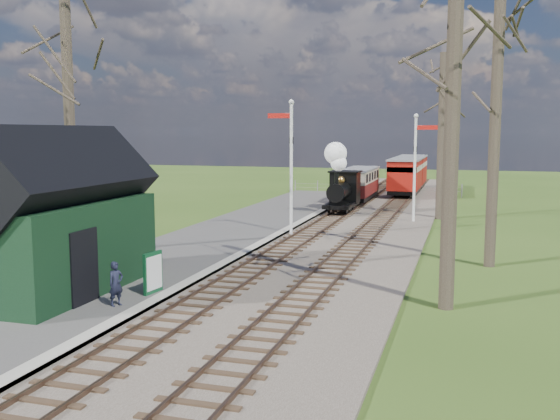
% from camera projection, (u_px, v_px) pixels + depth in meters
% --- Properties ---
extents(ground, '(140.00, 140.00, 0.00)m').
position_uv_depth(ground, '(118.00, 360.00, 13.15)').
color(ground, '#344F18').
rests_on(ground, ground).
extents(distant_hills, '(114.40, 48.00, 22.02)m').
position_uv_depth(distant_hills, '(415.00, 305.00, 75.93)').
color(distant_hills, '#385B23').
rests_on(distant_hills, ground).
extents(ballast_bed, '(8.00, 60.00, 0.10)m').
position_uv_depth(ballast_bed, '(357.00, 220.00, 33.67)').
color(ballast_bed, brown).
rests_on(ballast_bed, ground).
extents(track_near, '(1.60, 60.00, 0.15)m').
position_uv_depth(track_near, '(333.00, 218.00, 34.04)').
color(track_near, brown).
rests_on(track_near, ground).
extents(track_far, '(1.60, 60.00, 0.15)m').
position_uv_depth(track_far, '(381.00, 220.00, 33.29)').
color(track_far, brown).
rests_on(track_far, ground).
extents(platform, '(5.00, 44.00, 0.20)m').
position_uv_depth(platform, '(218.00, 239.00, 27.44)').
color(platform, '#474442').
rests_on(platform, ground).
extents(coping_strip, '(0.40, 44.00, 0.21)m').
position_uv_depth(coping_strip, '(267.00, 241.00, 26.78)').
color(coping_strip, '#B2AD9E').
rests_on(coping_strip, ground).
extents(station_shed, '(3.25, 6.30, 4.78)m').
position_uv_depth(station_shed, '(58.00, 220.00, 17.89)').
color(station_shed, black).
rests_on(station_shed, platform).
extents(semaphore_near, '(1.22, 0.24, 6.22)m').
position_uv_depth(semaphore_near, '(290.00, 158.00, 28.12)').
color(semaphore_near, silver).
rests_on(semaphore_near, ground).
extents(semaphore_far, '(1.22, 0.24, 5.72)m').
position_uv_depth(semaphore_far, '(416.00, 159.00, 32.38)').
color(semaphore_far, silver).
rests_on(semaphore_far, ground).
extents(bare_trees, '(15.51, 22.39, 12.00)m').
position_uv_depth(bare_trees, '(302.00, 120.00, 21.71)').
color(bare_trees, '#382D23').
rests_on(bare_trees, ground).
extents(fence_line, '(12.60, 0.08, 1.00)m').
position_uv_depth(fence_line, '(375.00, 188.00, 47.20)').
color(fence_line, slate).
rests_on(fence_line, ground).
extents(locomotive, '(1.61, 3.76, 4.03)m').
position_uv_depth(locomotive, '(341.00, 182.00, 35.93)').
color(locomotive, black).
rests_on(locomotive, ground).
extents(coach, '(1.88, 6.44, 1.98)m').
position_uv_depth(coach, '(359.00, 183.00, 41.74)').
color(coach, black).
rests_on(coach, ground).
extents(red_carriage_a, '(2.18, 5.39, 2.29)m').
position_uv_depth(red_carriage_a, '(405.00, 176.00, 45.46)').
color(red_carriage_a, black).
rests_on(red_carriage_a, ground).
extents(red_carriage_b, '(2.18, 5.39, 2.29)m').
position_uv_depth(red_carriage_b, '(412.00, 171.00, 50.68)').
color(red_carriage_b, black).
rests_on(red_carriage_b, ground).
extents(sign_board, '(0.20, 0.81, 1.19)m').
position_uv_depth(sign_board, '(153.00, 273.00, 17.79)').
color(sign_board, '#0E4221').
rests_on(sign_board, platform).
extents(bench, '(0.78, 1.43, 0.78)m').
position_uv_depth(bench, '(141.00, 259.00, 20.78)').
color(bench, '#4C321B').
rests_on(bench, platform).
extents(person, '(0.44, 0.51, 1.19)m').
position_uv_depth(person, '(116.00, 284.00, 16.47)').
color(person, '#1A1C2F').
rests_on(person, platform).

